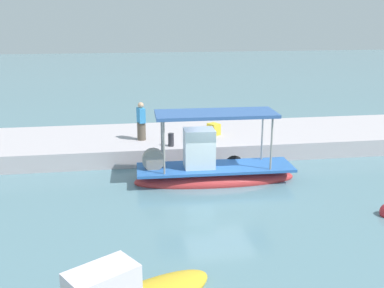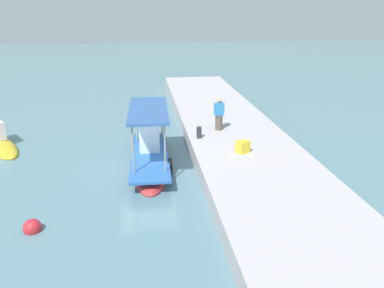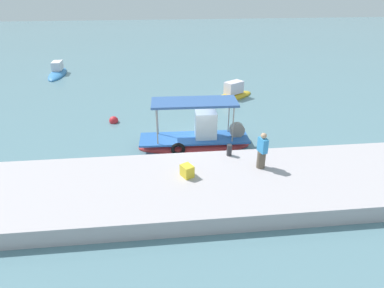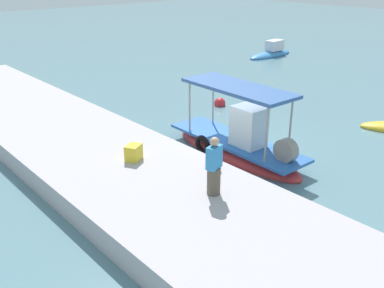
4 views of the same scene
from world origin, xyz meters
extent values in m
plane|color=slate|center=(0.00, 0.00, 0.00)|extent=(120.00, 120.00, 0.00)
cube|color=#B8AFB3|center=(0.00, -4.53, 0.37)|extent=(36.00, 4.86, 0.73)
ellipsoid|color=#C03234|center=(0.10, -0.18, 0.06)|extent=(6.06, 1.78, 0.83)
cube|color=#2C61AD|center=(0.10, -0.18, 0.53)|extent=(5.82, 1.77, 0.10)
cube|color=silver|center=(0.70, -0.19, 1.24)|extent=(1.13, 0.91, 1.53)
cylinder|color=gray|center=(2.05, 0.38, 1.49)|extent=(0.07, 0.07, 2.02)
cylinder|color=gray|center=(2.01, -0.84, 1.49)|extent=(0.07, 0.07, 2.02)
cylinder|color=gray|center=(-1.81, 0.49, 1.49)|extent=(0.07, 0.07, 2.02)
cylinder|color=gray|center=(-1.84, -0.73, 1.49)|extent=(0.07, 0.07, 2.02)
cube|color=#365C9D|center=(0.10, -0.18, 2.56)|extent=(4.40, 1.74, 0.12)
torus|color=black|center=(-0.82, -0.98, 0.33)|extent=(0.74, 0.20, 0.74)
cylinder|color=gray|center=(2.39, -0.24, 0.93)|extent=(0.81, 0.37, 0.80)
cylinder|color=brown|center=(2.63, -3.77, 1.12)|extent=(0.46, 0.46, 0.77)
cube|color=#348DD0|center=(2.63, -3.77, 1.82)|extent=(0.38, 0.52, 0.64)
sphere|color=tan|center=(2.63, -3.77, 2.27)|extent=(0.25, 0.25, 0.25)
cylinder|color=#2D2D33|center=(1.48, -2.57, 1.01)|extent=(0.24, 0.24, 0.55)
cube|color=gold|center=(-0.65, -4.15, 0.99)|extent=(0.61, 0.65, 0.51)
sphere|color=red|center=(-4.60, 3.68, 0.11)|extent=(0.57, 0.57, 0.57)
ellipsoid|color=gold|center=(3.58, 7.33, 0.05)|extent=(4.59, 3.56, 0.61)
cube|color=silver|center=(3.97, 7.58, 0.80)|extent=(1.59, 1.40, 0.89)
ellipsoid|color=#387CBE|center=(-11.10, 15.66, 0.06)|extent=(1.55, 4.70, 0.62)
cube|color=silver|center=(-11.11, 16.13, 0.77)|extent=(0.88, 1.42, 0.78)
camera|label=1|loc=(3.45, 15.67, 6.02)|focal=43.01mm
camera|label=2|loc=(-15.53, 0.08, 6.69)|focal=35.54mm
camera|label=3|loc=(-1.65, -15.59, 8.18)|focal=30.27mm
camera|label=4|loc=(10.05, -11.09, 6.53)|focal=40.32mm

